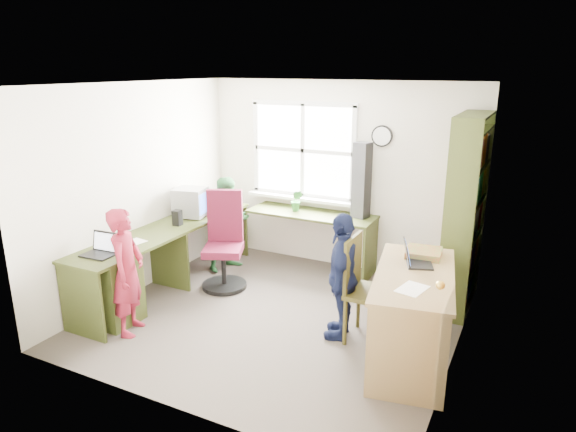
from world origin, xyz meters
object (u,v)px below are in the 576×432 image
at_px(bookshelf, 465,218).
at_px(wooden_chair, 364,285).
at_px(right_desk, 413,297).
at_px(swivel_chair, 224,246).
at_px(crt_monitor, 191,202).
at_px(cd_tower, 362,180).
at_px(person_red, 127,272).
at_px(potted_plant, 297,201).
at_px(person_green, 229,224).
at_px(laptop_left, 101,249).
at_px(l_desk, 160,265).
at_px(laptop_right, 414,259).
at_px(person_navy, 342,276).

relative_size(bookshelf, wooden_chair, 2.04).
bearing_deg(wooden_chair, right_desk, -15.30).
height_order(swivel_chair, crt_monitor, swivel_chair).
xyz_separation_m(cd_tower, person_red, (-1.53, -2.44, -0.58)).
bearing_deg(crt_monitor, wooden_chair, -26.44).
distance_m(crt_monitor, potted_plant, 1.35).
relative_size(bookshelf, cd_tower, 2.25).
bearing_deg(swivel_chair, crt_monitor, 141.70).
bearing_deg(cd_tower, wooden_chair, -54.76).
xyz_separation_m(potted_plant, person_green, (-0.73, -0.48, -0.28)).
bearing_deg(laptop_left, bookshelf, 29.79).
bearing_deg(person_green, person_red, -158.66).
height_order(l_desk, wooden_chair, wooden_chair).
bearing_deg(laptop_left, crt_monitor, 86.91).
bearing_deg(person_green, swivel_chair, -133.36).
relative_size(laptop_left, cd_tower, 0.35).
distance_m(bookshelf, laptop_right, 1.17).
bearing_deg(right_desk, crt_monitor, 155.72).
height_order(wooden_chair, person_red, person_red).
xyz_separation_m(l_desk, person_green, (0.12, 1.22, 0.15)).
bearing_deg(swivel_chair, laptop_right, -33.48).
xyz_separation_m(bookshelf, potted_plant, (-2.11, 0.23, -0.11)).
height_order(bookshelf, laptop_right, bookshelf).
xyz_separation_m(person_red, person_navy, (1.90, 0.86, -0.01)).
distance_m(crt_monitor, laptop_left, 1.49).
bearing_deg(bookshelf, swivel_chair, -164.21).
bearing_deg(swivel_chair, person_red, -122.64).
xyz_separation_m(right_desk, wooden_chair, (-0.50, 0.14, -0.04)).
bearing_deg(right_desk, laptop_right, 96.11).
bearing_deg(right_desk, person_red, -173.66).
relative_size(cd_tower, person_navy, 0.74).
distance_m(right_desk, bookshelf, 1.42).
bearing_deg(crt_monitor, potted_plant, 25.00).
height_order(bookshelf, laptop_left, bookshelf).
xyz_separation_m(wooden_chair, person_green, (-2.13, 0.96, 0.05)).
bearing_deg(swivel_chair, wooden_chair, -37.80).
relative_size(crt_monitor, person_green, 0.35).
bearing_deg(laptop_left, cd_tower, 48.44).
distance_m(l_desk, laptop_left, 0.73).
distance_m(person_red, person_green, 1.85).
distance_m(swivel_chair, laptop_right, 2.40).
xyz_separation_m(laptop_left, person_navy, (2.26, 0.83, -0.17)).
relative_size(l_desk, right_desk, 1.93).
distance_m(l_desk, person_green, 1.23).
height_order(potted_plant, person_red, person_red).
xyz_separation_m(potted_plant, person_red, (-0.71, -2.34, -0.25)).
distance_m(swivel_chair, person_red, 1.40).
height_order(crt_monitor, person_green, person_green).
bearing_deg(wooden_chair, laptop_right, 9.99).
height_order(bookshelf, potted_plant, bookshelf).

